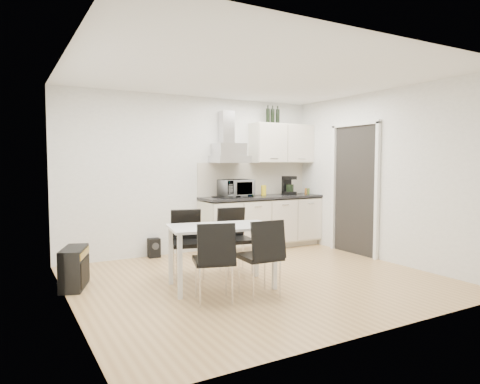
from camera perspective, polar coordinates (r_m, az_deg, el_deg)
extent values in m
plane|color=tan|center=(5.63, 2.24, -11.56)|extent=(4.50, 4.50, 0.00)
cube|color=white|center=(7.21, -6.10, 2.30)|extent=(4.50, 0.10, 2.60)
cube|color=white|center=(3.87, 17.99, 0.68)|extent=(4.50, 0.10, 2.60)
cube|color=white|center=(4.66, -21.99, 1.11)|extent=(0.10, 4.00, 2.60)
cube|color=white|center=(6.88, 18.44, 2.04)|extent=(0.10, 4.00, 2.60)
plane|color=white|center=(5.53, 2.31, 15.34)|extent=(4.50, 4.50, 0.00)
cube|color=white|center=(7.25, 14.97, 0.22)|extent=(0.08, 1.04, 2.10)
cube|color=beige|center=(7.65, 2.75, -7.01)|extent=(2.16, 0.52, 0.10)
cube|color=silver|center=(7.55, 2.92, -3.86)|extent=(2.20, 0.60, 0.76)
cube|color=black|center=(7.49, 2.97, -0.68)|extent=(2.22, 0.64, 0.04)
cube|color=beige|center=(7.73, 1.80, 1.77)|extent=(2.20, 0.02, 0.58)
cube|color=silver|center=(7.87, 5.57, 6.45)|extent=(1.20, 0.35, 0.70)
cube|color=silver|center=(7.25, -1.42, 5.10)|extent=(0.60, 0.46, 0.30)
cube|color=silver|center=(7.37, -1.83, 8.58)|extent=(0.22, 0.20, 0.55)
imported|color=silver|center=(7.20, -0.53, 0.76)|extent=(0.56, 0.34, 0.37)
cube|color=yellow|center=(7.63, 3.17, 0.23)|extent=(0.08, 0.04, 0.18)
cylinder|color=brown|center=(7.99, 8.77, 0.11)|extent=(0.04, 0.04, 0.11)
cylinder|color=#4C6626|center=(8.03, 9.11, 0.12)|extent=(0.04, 0.04, 0.11)
cylinder|color=black|center=(7.74, 3.74, 10.29)|extent=(0.07, 0.07, 0.32)
cylinder|color=black|center=(7.79, 4.37, 10.24)|extent=(0.07, 0.07, 0.32)
cylinder|color=black|center=(7.85, 5.04, 10.19)|extent=(0.07, 0.07, 0.32)
cube|color=white|center=(5.17, -2.49, -4.64)|extent=(1.34, 0.92, 0.03)
cube|color=white|center=(4.82, -8.02, -9.86)|extent=(0.06, 0.06, 0.72)
cube|color=white|center=(5.15, 4.63, -8.94)|extent=(0.06, 0.06, 0.72)
cube|color=white|center=(5.40, -9.24, -8.36)|extent=(0.06, 0.06, 0.72)
cube|color=white|center=(5.69, 2.19, -7.67)|extent=(0.06, 0.06, 0.72)
cube|color=black|center=(5.57, -21.25, -9.42)|extent=(0.43, 0.63, 0.49)
cube|color=gold|center=(5.55, -19.98, -7.57)|extent=(0.19, 0.50, 0.08)
cube|color=black|center=(6.98, -11.39, -7.31)|extent=(0.19, 0.17, 0.30)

